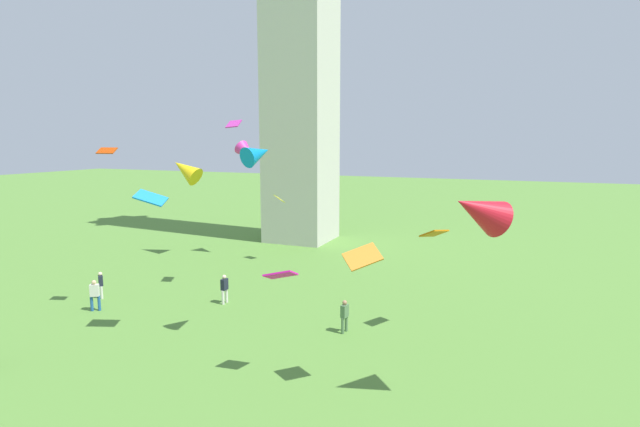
# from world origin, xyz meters

# --- Properties ---
(person_0) EXTENTS (0.52, 0.46, 1.74)m
(person_0) POSITION_xyz_m (-9.48, 18.03, 0.98)
(person_0) COLOR #235693
(person_0) RESTS_ON ground_plane
(person_1) EXTENTS (0.47, 0.44, 1.58)m
(person_1) POSITION_xyz_m (-10.90, 19.75, 0.90)
(person_1) COLOR silver
(person_1) RESTS_ON ground_plane
(person_3) EXTENTS (0.25, 0.52, 1.69)m
(person_3) POSITION_xyz_m (-3.58, 21.73, 0.96)
(person_3) COLOR silver
(person_3) RESTS_ON ground_plane
(person_5) EXTENTS (0.32, 0.50, 1.63)m
(person_5) POSITION_xyz_m (4.14, 20.43, 0.92)
(person_5) COLOR #51754C
(person_5) RESTS_ON ground_plane
(kite_flying_0) EXTENTS (2.36, 1.79, 1.93)m
(kite_flying_0) POSITION_xyz_m (-7.94, 31.80, 8.31)
(kite_flying_0) COLOR #D7309B
(kite_flying_1) EXTENTS (0.89, 0.87, 0.63)m
(kite_flying_1) POSITION_xyz_m (-4.98, 31.39, 4.90)
(kite_flying_1) COLOR gold
(kite_flying_2) EXTENTS (1.05, 0.85, 0.33)m
(kite_flying_2) POSITION_xyz_m (-8.23, 18.36, 8.73)
(kite_flying_2) COLOR #BA3806
(kite_flying_3) EXTENTS (2.78, 1.70, 2.50)m
(kite_flying_3) POSITION_xyz_m (-12.71, 30.25, 6.99)
(kite_flying_3) COLOR yellow
(kite_flying_4) EXTENTS (1.30, 1.48, 0.61)m
(kite_flying_4) POSITION_xyz_m (8.00, 22.16, 4.89)
(kite_flying_4) COLOR #B96506
(kite_flying_5) EXTENTS (1.51, 1.27, 0.86)m
(kite_flying_5) POSITION_xyz_m (6.50, 15.57, 5.14)
(kite_flying_5) COLOR orange
(kite_flying_6) EXTENTS (1.34, 1.69, 1.21)m
(kite_flying_6) POSITION_xyz_m (0.98, 17.89, 8.68)
(kite_flying_6) COLOR #097BC4
(kite_flying_7) EXTENTS (2.40, 2.35, 1.84)m
(kite_flying_7) POSITION_xyz_m (10.33, 15.65, 7.01)
(kite_flying_7) COLOR red
(kite_flying_8) EXTENTS (1.46, 1.36, 0.75)m
(kite_flying_8) POSITION_xyz_m (-3.87, 16.55, 6.67)
(kite_flying_8) COLOR #1C89E6
(kite_flying_9) EXTENTS (1.00, 1.16, 0.53)m
(kite_flying_9) POSITION_xyz_m (-4.01, 23.84, 10.23)
(kite_flying_9) COLOR #B32B95
(kite_flying_10) EXTENTS (1.14, 0.85, 0.64)m
(kite_flying_10) POSITION_xyz_m (3.33, 15.32, 4.18)
(kite_flying_10) COLOR #D61498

